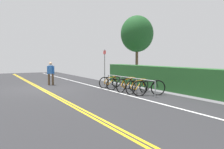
{
  "coord_description": "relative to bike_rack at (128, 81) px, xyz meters",
  "views": [
    {
      "loc": [
        13.88,
        -2.97,
        1.85
      ],
      "look_at": [
        3.35,
        2.93,
        0.96
      ],
      "focal_mm": 37.0,
      "sensor_mm": 36.0,
      "label": 1
    }
  ],
  "objects": [
    {
      "name": "bicycle_1",
      "position": [
        -0.82,
        -0.06,
        -0.26
      ],
      "size": [
        0.46,
        1.71,
        0.7
      ],
      "color": "black",
      "rests_on": "ground_plane"
    },
    {
      "name": "pedestrian",
      "position": [
        -4.88,
        -3.01,
        0.3
      ],
      "size": [
        0.32,
        0.44,
        1.56
      ],
      "color": "#4C3826",
      "rests_on": "ground_plane"
    },
    {
      "name": "bicycle_0",
      "position": [
        -1.8,
        -0.14,
        -0.24
      ],
      "size": [
        0.46,
        1.66,
        0.73
      ],
      "color": "black",
      "rests_on": "ground_plane"
    },
    {
      "name": "sign_post_near",
      "position": [
        -3.02,
        0.1,
        0.84
      ],
      "size": [
        0.36,
        0.07,
        2.38
      ],
      "color": "gray",
      "rests_on": "ground_plane"
    },
    {
      "name": "tree_near_left",
      "position": [
        -4.13,
        3.5,
        3.08
      ],
      "size": [
        2.52,
        2.52,
        5.08
      ],
      "color": "brown",
      "rests_on": "ground_plane"
    },
    {
      "name": "centre_line_yellow_inner",
      "position": [
        -3.26,
        -4.08,
        -0.58
      ],
      "size": [
        27.99,
        0.1,
        0.0
      ],
      "primitive_type": "cube",
      "color": "gold",
      "rests_on": "ground_plane"
    },
    {
      "name": "centre_line_yellow_outer",
      "position": [
        -3.26,
        -3.92,
        -0.58
      ],
      "size": [
        27.99,
        0.1,
        0.0
      ],
      "primitive_type": "cube",
      "color": "gold",
      "rests_on": "ground_plane"
    },
    {
      "name": "bicycle_4",
      "position": [
        1.73,
        0.08,
        -0.21
      ],
      "size": [
        0.61,
        1.68,
        0.79
      ],
      "color": "black",
      "rests_on": "ground_plane"
    },
    {
      "name": "bike_lane_stripe_white",
      "position": [
        -3.26,
        -0.79,
        -0.58
      ],
      "size": [
        27.99,
        0.12,
        0.0
      ],
      "primitive_type": "cube",
      "color": "white",
      "rests_on": "ground_plane"
    },
    {
      "name": "hedge_backdrop",
      "position": [
        1.5,
        2.22,
        0.08
      ],
      "size": [
        13.59,
        0.94,
        1.33
      ],
      "primitive_type": "cube",
      "color": "#235626",
      "rests_on": "ground_plane"
    },
    {
      "name": "bike_rack",
      "position": [
        0.0,
        0.0,
        0.0
      ],
      "size": [
        4.64,
        0.05,
        0.78
      ],
      "color": "#9EA0A5",
      "rests_on": "ground_plane"
    },
    {
      "name": "ground_plane",
      "position": [
        -3.26,
        -4.0,
        -0.61
      ],
      "size": [
        31.11,
        10.51,
        0.05
      ],
      "primitive_type": "cube",
      "color": "#2B2B2D"
    },
    {
      "name": "bicycle_2",
      "position": [
        0.07,
        -0.11,
        -0.21
      ],
      "size": [
        0.65,
        1.73,
        0.78
      ],
      "color": "black",
      "rests_on": "ground_plane"
    },
    {
      "name": "bicycle_3",
      "position": [
        0.88,
        -0.0,
        -0.23
      ],
      "size": [
        0.57,
        1.75,
        0.75
      ],
      "color": "black",
      "rests_on": "ground_plane"
    }
  ]
}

